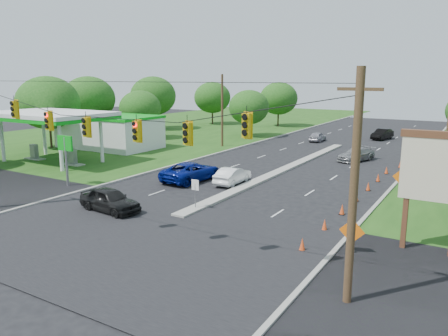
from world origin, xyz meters
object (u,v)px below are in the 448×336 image
Objects in this scene: white_sedan at (233,175)px; gas_station at (101,129)px; black_sedan at (110,200)px; blue_pickup at (191,171)px; pylon_sign at (441,175)px.

gas_station is at bearing -19.42° from white_sedan.
blue_pickup is (-0.46, 9.83, 0.03)m from black_sedan.
pylon_sign is at bearing -74.13° from black_sedan.
pylon_sign is 1.05× the size of blue_pickup.
white_sedan is at bearing 155.11° from pylon_sign.
pylon_sign reaches higher than white_sedan.
pylon_sign is (37.95, -14.05, 1.42)m from gas_station.
pylon_sign reaches higher than gas_station.
blue_pickup is at bearing 11.47° from white_sedan.
pylon_sign is 1.34× the size of black_sedan.
gas_station is 3.37× the size of blue_pickup.
gas_station is 20.16m from blue_pickup.
black_sedan is at bearing -42.41° from gas_station.
white_sedan is at bearing -16.85° from gas_station.
gas_station is 4.31× the size of black_sedan.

